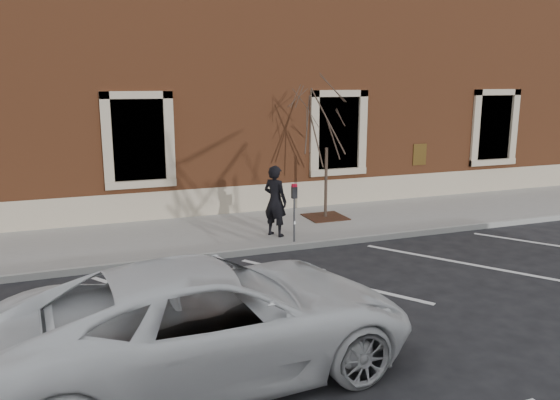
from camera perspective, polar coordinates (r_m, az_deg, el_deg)
name	(u,v)px	position (r m, az deg, el deg)	size (l,w,h in m)	color
ground	(289,250)	(13.12, 0.92, -5.22)	(120.00, 120.00, 0.00)	#28282B
sidewalk_near	(265,229)	(14.68, -1.57, -3.02)	(40.00, 3.50, 0.15)	gray
curb_near	(290,247)	(13.06, 1.00, -4.97)	(40.00, 0.12, 0.15)	#9E9E99
parking_stripes	(328,280)	(11.21, 5.07, -8.34)	(28.00, 4.40, 0.01)	silver
building_civic	(209,80)	(19.93, -7.38, 12.29)	(40.00, 8.62, 8.00)	brown
man	(275,201)	(13.56, -0.51, -0.09)	(0.65, 0.43, 1.78)	black
parking_meter	(294,202)	(13.01, 1.50, -0.20)	(0.13, 0.10, 1.42)	#595B60
tree_grate	(325,217)	(15.65, 4.76, -1.77)	(1.09, 1.09, 0.03)	#3C1913
sapling	(327,128)	(15.24, 4.92, 7.51)	(2.18, 2.18, 3.64)	#3E3026
white_truck	(211,319)	(7.61, -7.22, -12.24)	(2.62, 5.69, 1.58)	white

